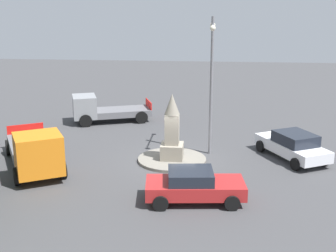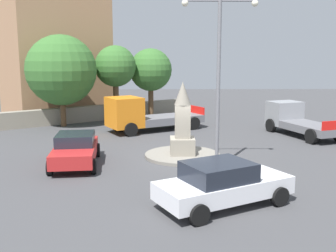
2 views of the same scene
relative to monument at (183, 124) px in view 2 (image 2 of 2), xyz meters
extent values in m
plane|color=#424244|center=(0.00, 0.00, -1.60)|extent=(80.00, 80.00, 0.00)
cylinder|color=gray|center=(0.00, 0.00, -1.52)|extent=(3.61, 3.61, 0.15)
cube|color=gray|center=(0.00, 0.00, -1.06)|extent=(1.16, 1.16, 0.78)
cube|color=gray|center=(0.00, 0.00, 0.13)|extent=(0.72, 0.72, 1.59)
cone|color=gray|center=(0.00, 0.00, 1.47)|extent=(0.79, 0.79, 1.09)
cylinder|color=slate|center=(1.38, -1.97, 2.10)|extent=(0.16, 0.16, 7.40)
cylinder|color=slate|center=(0.68, -1.97, 5.39)|extent=(1.41, 0.08, 0.08)
cylinder|color=slate|center=(2.09, -1.97, 5.39)|extent=(1.41, 0.08, 0.08)
sphere|color=#F2EACC|center=(-0.03, -1.97, 5.29)|extent=(0.28, 0.28, 0.28)
sphere|color=#F2EACC|center=(2.80, -1.97, 5.29)|extent=(0.28, 0.28, 0.28)
cube|color=#B22323|center=(-4.82, -1.40, -0.99)|extent=(2.17, 4.28, 0.58)
cube|color=#1E232D|center=(-4.84, -1.20, -0.45)|extent=(1.79, 2.01, 0.50)
cylinder|color=black|center=(-3.80, -2.74, -1.28)|extent=(0.29, 0.66, 0.64)
cylinder|color=black|center=(-5.54, -2.92, -1.28)|extent=(0.29, 0.66, 0.64)
cylinder|color=black|center=(-4.10, 0.13, -1.28)|extent=(0.29, 0.66, 0.64)
cylinder|color=black|center=(-5.84, -0.06, -1.28)|extent=(0.29, 0.66, 0.64)
cube|color=silver|center=(1.03, -6.33, -0.99)|extent=(4.75, 3.66, 0.57)
cube|color=#1E232D|center=(0.81, -6.45, -0.42)|extent=(2.58, 2.42, 0.58)
cylinder|color=black|center=(1.98, -4.81, -1.28)|extent=(0.67, 0.49, 0.64)
cylinder|color=black|center=(2.82, -6.40, -1.28)|extent=(0.67, 0.49, 0.64)
cylinder|color=black|center=(-0.76, -6.26, -1.28)|extent=(0.67, 0.49, 0.64)
cylinder|color=black|center=(0.08, -7.85, -1.28)|extent=(0.67, 0.49, 0.64)
cube|color=gray|center=(6.92, 6.62, -0.43)|extent=(2.34, 2.09, 1.50)
cube|color=slate|center=(7.81, 4.14, -0.96)|extent=(3.08, 4.18, 0.44)
cube|color=red|center=(8.43, 2.40, -0.49)|extent=(1.77, 0.68, 0.50)
cylinder|color=black|center=(6.00, 6.32, -1.18)|extent=(0.55, 0.89, 0.84)
cylinder|color=black|center=(7.83, 6.97, -1.18)|extent=(0.55, 0.89, 0.84)
cylinder|color=black|center=(7.27, 2.74, -1.18)|extent=(0.55, 0.89, 0.84)
cube|color=orange|center=(-3.32, 5.90, -0.25)|extent=(2.65, 2.73, 1.85)
cube|color=slate|center=(-0.56, 7.43, -0.94)|extent=(4.90, 3.98, 0.48)
cube|color=red|center=(1.36, 8.50, -0.45)|extent=(1.02, 1.77, 0.50)
cylinder|color=black|center=(-2.87, 4.96, -1.18)|extent=(0.87, 0.65, 0.84)
cylinder|color=black|center=(-3.87, 6.78, -1.18)|extent=(0.87, 0.65, 0.84)
cylinder|color=black|center=(1.11, 7.17, -1.18)|extent=(0.87, 0.65, 0.84)
cylinder|color=black|center=(0.10, 8.99, -1.18)|extent=(0.87, 0.65, 0.84)
cube|color=gray|center=(-7.04, 10.33, -1.03)|extent=(15.72, 11.03, 1.14)
cube|color=#A87A56|center=(-9.80, 14.37, 4.16)|extent=(9.87, 9.73, 11.52)
cylinder|color=brown|center=(-4.41, 10.91, -0.09)|extent=(0.42, 0.42, 3.00)
sphere|color=#386B2D|center=(-4.41, 10.91, 2.47)|extent=(3.04, 3.04, 3.04)
cylinder|color=brown|center=(-7.80, 8.60, -0.51)|extent=(0.37, 0.37, 2.18)
sphere|color=#386B2D|center=(-7.80, 8.60, 2.26)|extent=(4.78, 4.78, 4.78)
cylinder|color=brown|center=(-1.86, 12.65, -0.30)|extent=(0.41, 0.41, 2.58)
sphere|color=#386B2D|center=(-1.86, 12.65, 2.15)|extent=(3.31, 3.31, 3.31)
camera|label=1|loc=(-22.25, -1.94, 6.61)|focal=48.01mm
camera|label=2|loc=(-0.96, -18.48, 3.17)|focal=42.25mm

